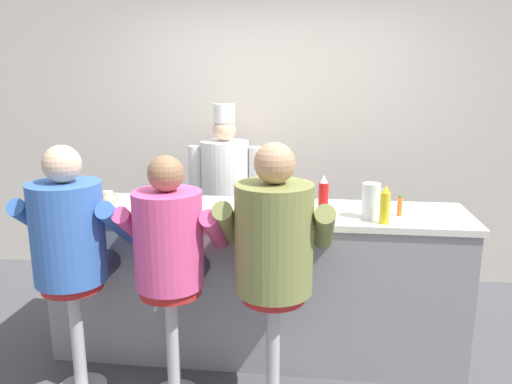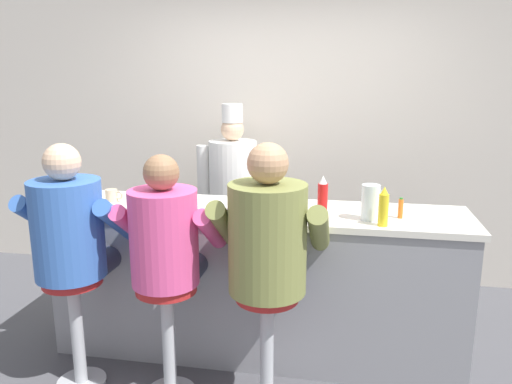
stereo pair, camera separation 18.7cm
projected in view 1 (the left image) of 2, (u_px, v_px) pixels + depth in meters
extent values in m
plane|color=#4C4C51|center=(250.00, 375.00, 3.17)|extent=(20.00, 20.00, 0.00)
cube|color=beige|center=(275.00, 132.00, 4.55)|extent=(10.00, 0.06, 2.70)
cube|color=gray|center=(256.00, 284.00, 3.37)|extent=(2.66, 0.61, 0.97)
cube|color=silver|center=(256.00, 212.00, 3.25)|extent=(2.72, 0.64, 0.04)
cylinder|color=red|center=(323.00, 199.00, 3.08)|extent=(0.06, 0.06, 0.21)
cone|color=white|center=(324.00, 179.00, 3.05)|extent=(0.05, 0.05, 0.05)
cylinder|color=yellow|center=(385.00, 208.00, 2.90)|extent=(0.06, 0.06, 0.19)
cone|color=yellow|center=(386.00, 189.00, 2.88)|extent=(0.05, 0.05, 0.05)
cylinder|color=orange|center=(400.00, 206.00, 3.08)|extent=(0.03, 0.03, 0.12)
cylinder|color=#287F2D|center=(400.00, 196.00, 3.06)|extent=(0.02, 0.02, 0.01)
cylinder|color=silver|center=(371.00, 201.00, 3.02)|extent=(0.11, 0.11, 0.22)
cube|color=silver|center=(382.00, 199.00, 3.01)|extent=(0.01, 0.01, 0.13)
cylinder|color=white|center=(189.00, 209.00, 3.20)|extent=(0.23, 0.23, 0.02)
ellipsoid|color=#E0BC60|center=(189.00, 206.00, 3.20)|extent=(0.10, 0.08, 0.03)
cylinder|color=white|center=(235.00, 210.00, 3.14)|extent=(0.15, 0.15, 0.05)
cylinder|color=beige|center=(107.00, 198.00, 3.37)|extent=(0.08, 0.08, 0.08)
torus|color=beige|center=(115.00, 197.00, 3.36)|extent=(0.06, 0.01, 0.06)
cylinder|color=white|center=(69.00, 203.00, 3.21)|extent=(0.08, 0.08, 0.10)
torus|color=white|center=(77.00, 202.00, 3.20)|extent=(0.07, 0.01, 0.07)
cube|color=silver|center=(259.00, 200.00, 3.20)|extent=(0.11, 0.06, 0.13)
cube|color=black|center=(258.00, 202.00, 3.17)|extent=(0.07, 0.01, 0.05)
cylinder|color=#B2B5BA|center=(77.00, 336.00, 2.94)|extent=(0.08, 0.08, 0.67)
cylinder|color=red|center=(73.00, 284.00, 2.87)|extent=(0.35, 0.35, 0.05)
cylinder|color=#33384C|center=(72.00, 264.00, 3.06)|extent=(0.15, 0.40, 0.15)
cylinder|color=#33384C|center=(104.00, 265.00, 3.04)|extent=(0.15, 0.40, 0.15)
cylinder|color=#3866B7|center=(68.00, 232.00, 2.80)|extent=(0.40, 0.40, 0.57)
cylinder|color=#3866B7|center=(36.00, 220.00, 2.93)|extent=(0.10, 0.43, 0.35)
cylinder|color=#3866B7|center=(119.00, 223.00, 2.87)|extent=(0.10, 0.43, 0.35)
sphere|color=#DBB28E|center=(62.00, 164.00, 2.71)|extent=(0.21, 0.21, 0.21)
cylinder|color=#B2B5BA|center=(173.00, 342.00, 2.88)|extent=(0.08, 0.08, 0.67)
cylinder|color=red|center=(171.00, 289.00, 2.80)|extent=(0.35, 0.35, 0.05)
cylinder|color=#33384C|center=(164.00, 269.00, 2.98)|extent=(0.14, 0.38, 0.14)
cylinder|color=#33384C|center=(195.00, 270.00, 2.96)|extent=(0.14, 0.38, 0.14)
cylinder|color=#E54C8C|center=(168.00, 239.00, 2.73)|extent=(0.38, 0.38, 0.54)
cylinder|color=#E54C8C|center=(133.00, 227.00, 2.86)|extent=(0.10, 0.41, 0.33)
cylinder|color=#E54C8C|center=(215.00, 230.00, 2.80)|extent=(0.10, 0.41, 0.33)
sphere|color=#8C6647|center=(166.00, 173.00, 2.65)|extent=(0.20, 0.20, 0.20)
cylinder|color=#B2B5BA|center=(273.00, 349.00, 2.81)|extent=(0.08, 0.08, 0.67)
cylinder|color=red|center=(273.00, 294.00, 2.73)|extent=(0.35, 0.35, 0.05)
cylinder|color=#33384C|center=(259.00, 272.00, 2.94)|extent=(0.16, 0.42, 0.16)
cylinder|color=#33384C|center=(295.00, 274.00, 2.91)|extent=(0.16, 0.42, 0.16)
cylinder|color=olive|center=(274.00, 238.00, 2.66)|extent=(0.42, 0.42, 0.60)
cylinder|color=olive|center=(229.00, 225.00, 2.80)|extent=(0.11, 0.45, 0.36)
cylinder|color=olive|center=(324.00, 228.00, 2.73)|extent=(0.11, 0.45, 0.36)
sphere|color=tan|center=(275.00, 163.00, 2.56)|extent=(0.22, 0.22, 0.22)
cube|color=#232328|center=(226.00, 246.00, 4.42)|extent=(0.31, 0.17, 0.75)
cube|color=white|center=(225.00, 232.00, 4.34)|extent=(0.28, 0.02, 0.45)
cylinder|color=white|center=(225.00, 174.00, 4.27)|extent=(0.41, 0.41, 0.56)
sphere|color=#DBB28E|center=(224.00, 130.00, 4.18)|extent=(0.19, 0.19, 0.19)
cylinder|color=white|center=(224.00, 113.00, 4.15)|extent=(0.17, 0.17, 0.16)
cylinder|color=white|center=(195.00, 173.00, 4.30)|extent=(0.11, 0.11, 0.48)
cylinder|color=white|center=(255.00, 175.00, 4.24)|extent=(0.11, 0.11, 0.48)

